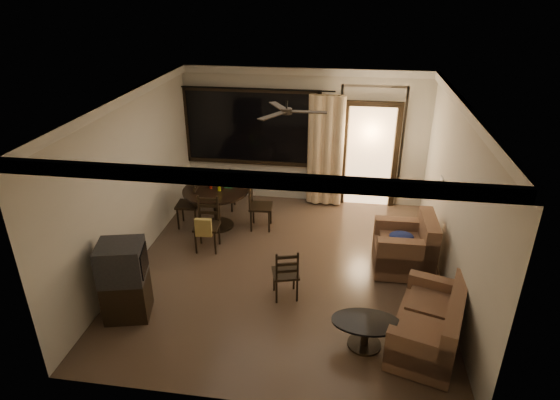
% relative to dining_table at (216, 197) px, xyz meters
% --- Properties ---
extents(ground, '(5.50, 5.50, 0.00)m').
position_rel_dining_table_xyz_m(ground, '(1.50, -1.27, -0.61)').
color(ground, '#7F6651').
rests_on(ground, ground).
extents(room_shell, '(5.50, 6.70, 5.50)m').
position_rel_dining_table_xyz_m(room_shell, '(2.10, 0.50, 1.22)').
color(room_shell, beige).
rests_on(room_shell, ground).
extents(dining_table, '(1.24, 1.24, 0.99)m').
position_rel_dining_table_xyz_m(dining_table, '(0.00, 0.00, 0.00)').
color(dining_table, black).
rests_on(dining_table, ground).
extents(dining_chair_west, '(0.45, 0.45, 0.95)m').
position_rel_dining_table_xyz_m(dining_chair_west, '(-0.53, -0.06, -0.33)').
color(dining_chair_west, black).
rests_on(dining_chair_west, ground).
extents(dining_chair_east, '(0.45, 0.45, 0.95)m').
position_rel_dining_table_xyz_m(dining_chair_east, '(0.83, 0.06, -0.33)').
color(dining_chair_east, black).
rests_on(dining_chair_east, ground).
extents(dining_chair_south, '(0.45, 0.50, 0.95)m').
position_rel_dining_table_xyz_m(dining_chair_south, '(0.06, -0.86, -0.31)').
color(dining_chair_south, black).
rests_on(dining_chair_south, ground).
extents(dining_chair_north, '(0.45, 0.45, 0.95)m').
position_rel_dining_table_xyz_m(dining_chair_north, '(-0.06, 0.78, -0.33)').
color(dining_chair_north, black).
rests_on(dining_chair_north, ground).
extents(tv_cabinet, '(0.71, 0.67, 1.15)m').
position_rel_dining_table_xyz_m(tv_cabinet, '(-0.54, -2.75, -0.03)').
color(tv_cabinet, black).
rests_on(tv_cabinet, ground).
extents(sofa, '(1.17, 1.63, 0.78)m').
position_rel_dining_table_xyz_m(sofa, '(3.61, -2.76, -0.30)').
color(sofa, '#42261E').
rests_on(sofa, ground).
extents(armchair, '(0.94, 0.94, 0.93)m').
position_rel_dining_table_xyz_m(armchair, '(3.46, -0.99, -0.23)').
color(armchair, '#42261E').
rests_on(armchair, ground).
extents(coffee_table, '(0.90, 0.54, 0.39)m').
position_rel_dining_table_xyz_m(coffee_table, '(2.77, -2.90, -0.35)').
color(coffee_table, black).
rests_on(coffee_table, ground).
extents(side_chair, '(0.47, 0.47, 0.85)m').
position_rel_dining_table_xyz_m(side_chair, '(1.60, -2.01, -0.36)').
color(side_chair, black).
rests_on(side_chair, ground).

